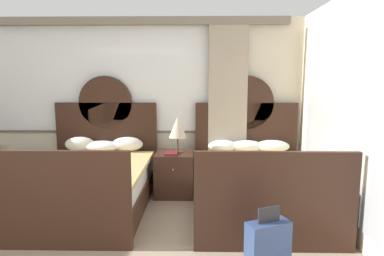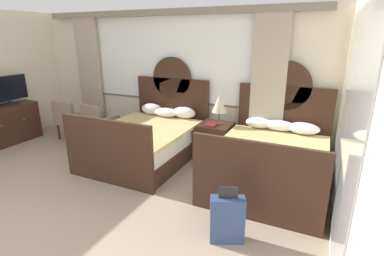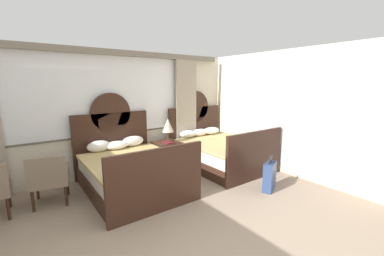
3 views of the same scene
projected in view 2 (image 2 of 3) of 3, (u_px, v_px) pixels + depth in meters
The scene contains 11 objects.
wall_back_window at pixel (169, 73), 6.01m from camera, with size 6.48×0.22×2.70m.
wall_right_mirror at pixel (353, 127), 2.83m from camera, with size 0.08×4.45×2.70m.
bed_near_window at pixel (148, 139), 5.37m from camera, with size 1.62×2.13×1.79m.
bed_near_mirror at pixel (271, 160), 4.47m from camera, with size 1.62×2.13×1.79m.
nightstand_between_beds at pixel (215, 141), 5.43m from camera, with size 0.57×0.59×0.65m.
table_lamp_on_nightstand at pixel (219, 104), 5.21m from camera, with size 0.27×0.27×0.55m.
book_on_nightstand at pixel (212, 125), 5.24m from camera, with size 0.18×0.26×0.03m.
tv_flatscreen at pixel (8, 90), 6.02m from camera, with size 0.20×0.84×0.60m.
armchair_by_window_left at pixel (99, 122), 6.04m from camera, with size 0.67×0.67×0.87m.
armchair_by_window_centre at pixel (70, 117), 6.35m from camera, with size 0.58×0.58×0.87m.
suitcase_on_floor at pixel (227, 219), 3.19m from camera, with size 0.41×0.29×0.67m.
Camera 2 is at (2.99, -1.45, 2.20)m, focal length 27.27 mm.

